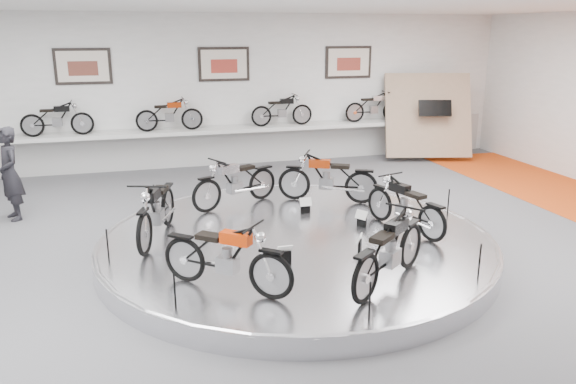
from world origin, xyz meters
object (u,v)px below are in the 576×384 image
object	(u,v)px
bike_c	(156,209)
bike_a	(327,177)
display_platform	(296,244)
bike_f	(405,205)
bike_d	(226,256)
bike_b	(235,181)
shelf	(228,130)
visitor	(10,174)
bike_e	(390,249)

from	to	relation	value
bike_c	bike_a	bearing A→B (deg)	128.40
display_platform	bike_f	size ratio (longest dim) A/B	4.14
bike_c	bike_f	distance (m)	4.07
display_platform	bike_d	world-z (taller)	bike_d
bike_b	bike_a	bearing A→B (deg)	147.47
shelf	visitor	bearing A→B (deg)	-145.97
bike_a	bike_c	distance (m)	3.54
display_platform	visitor	size ratio (longest dim) A/B	3.54
shelf	bike_f	size ratio (longest dim) A/B	7.11
bike_a	bike_f	xyz separation A→B (m)	(0.68, -1.93, -0.03)
bike_d	visitor	bearing A→B (deg)	164.68
bike_e	visitor	xyz separation A→B (m)	(-5.42, 5.26, 0.11)
bike_b	bike_f	bearing A→B (deg)	113.48
shelf	bike_d	size ratio (longest dim) A/B	6.85
bike_d	bike_b	bearing A→B (deg)	117.67
bike_c	bike_f	xyz separation A→B (m)	(4.00, -0.72, -0.05)
bike_e	bike_a	bearing A→B (deg)	44.22
display_platform	bike_c	xyz separation A→B (m)	(-2.19, 0.47, 0.66)
bike_b	display_platform	bearing A→B (deg)	83.54
bike_c	visitor	bearing A→B (deg)	-117.91
bike_a	bike_d	world-z (taller)	bike_a
bike_a	bike_c	world-z (taller)	bike_c
shelf	visitor	xyz separation A→B (m)	(-4.78, -3.23, -0.10)
display_platform	bike_e	bearing A→B (deg)	-72.76
bike_e	display_platform	bearing A→B (deg)	68.80
bike_a	bike_f	size ratio (longest dim) A/B	1.07
bike_c	bike_d	size ratio (longest dim) A/B	1.08
bike_e	bike_f	size ratio (longest dim) A/B	1.08
bike_a	bike_b	distance (m)	1.79
shelf	bike_f	distance (m)	6.90
display_platform	bike_d	distance (m)	2.30
bike_e	bike_f	xyz separation A→B (m)	(1.16, 1.83, -0.04)
bike_e	bike_f	distance (m)	2.17
display_platform	bike_f	world-z (taller)	bike_f
bike_d	bike_e	distance (m)	2.13
shelf	bike_b	size ratio (longest dim) A/B	6.74
bike_c	visitor	world-z (taller)	visitor
bike_a	bike_f	world-z (taller)	bike_a
display_platform	bike_b	bearing A→B (deg)	108.74
bike_b	bike_c	world-z (taller)	bike_c
display_platform	bike_d	size ratio (longest dim) A/B	3.99
display_platform	shelf	bearing A→B (deg)	90.00
bike_b	bike_c	bearing A→B (deg)	17.73
bike_a	bike_e	bearing A→B (deg)	110.05
bike_f	bike_b	bearing A→B (deg)	31.82
bike_d	bike_e	world-z (taller)	bike_e
bike_d	bike_e	xyz separation A→B (m)	(2.09, -0.41, 0.02)
bike_d	bike_f	xyz separation A→B (m)	(3.25, 1.43, -0.02)
bike_e	bike_d	bearing A→B (deg)	130.54
display_platform	visitor	bearing A→B (deg)	146.40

